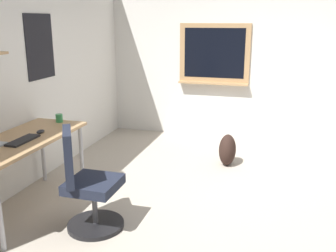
% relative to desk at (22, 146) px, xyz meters
% --- Properties ---
extents(ground_plane, '(5.20, 5.20, 0.00)m').
position_rel_desk_xyz_m(ground_plane, '(0.64, -2.06, -0.67)').
color(ground_plane, '#ADA393').
rests_on(ground_plane, ground).
extents(wall_back, '(5.00, 0.30, 2.60)m').
position_rel_desk_xyz_m(wall_back, '(0.63, 0.39, 0.63)').
color(wall_back, silver).
rests_on(wall_back, ground).
extents(wall_right, '(0.22, 5.00, 2.60)m').
position_rel_desk_xyz_m(wall_right, '(3.09, -2.03, 0.63)').
color(wall_right, silver).
rests_on(wall_right, ground).
extents(desk, '(1.48, 0.63, 0.75)m').
position_rel_desk_xyz_m(desk, '(0.00, 0.00, 0.00)').
color(desk, tan).
rests_on(desk, ground).
extents(office_chair, '(0.55, 0.56, 0.95)m').
position_rel_desk_xyz_m(office_chair, '(-0.15, -0.76, -0.27)').
color(office_chair, black).
rests_on(office_chair, ground).
extents(keyboard, '(0.37, 0.13, 0.02)m').
position_rel_desk_xyz_m(keyboard, '(-0.07, -0.08, 0.09)').
color(keyboard, black).
rests_on(keyboard, desk).
extents(computer_mouse, '(0.10, 0.06, 0.03)m').
position_rel_desk_xyz_m(computer_mouse, '(0.21, -0.08, 0.09)').
color(computer_mouse, '#262628').
rests_on(computer_mouse, desk).
extents(coffee_mug, '(0.08, 0.08, 0.09)m').
position_rel_desk_xyz_m(coffee_mug, '(0.64, -0.03, 0.12)').
color(coffee_mug, '#338C4C').
rests_on(coffee_mug, desk).
extents(backpack, '(0.32, 0.22, 0.42)m').
position_rel_desk_xyz_m(backpack, '(1.80, -1.76, -0.47)').
color(backpack, black).
rests_on(backpack, ground).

